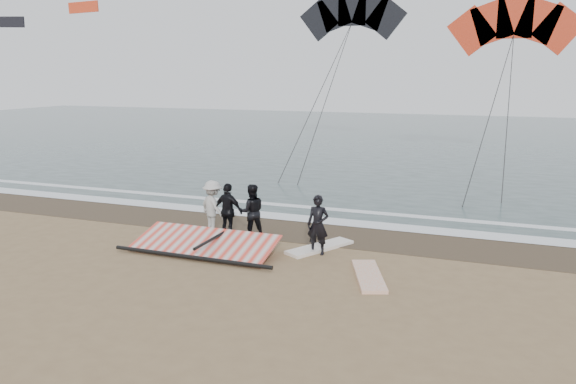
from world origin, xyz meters
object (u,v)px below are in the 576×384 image
board_white (369,276)px  board_cream (320,247)px  sail_rig (204,244)px  man_main (318,225)px

board_white → board_cream: 2.61m
board_cream → sail_rig: bearing=-126.9°
board_white → man_main: bearing=122.4°
sail_rig → board_white: bearing=-5.5°
man_main → board_white: man_main is taller
man_main → board_cream: bearing=99.0°
man_main → board_cream: size_ratio=0.76×
man_main → sail_rig: size_ratio=0.35×
man_main → sail_rig: bearing=-164.6°
board_cream → sail_rig: size_ratio=0.46×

